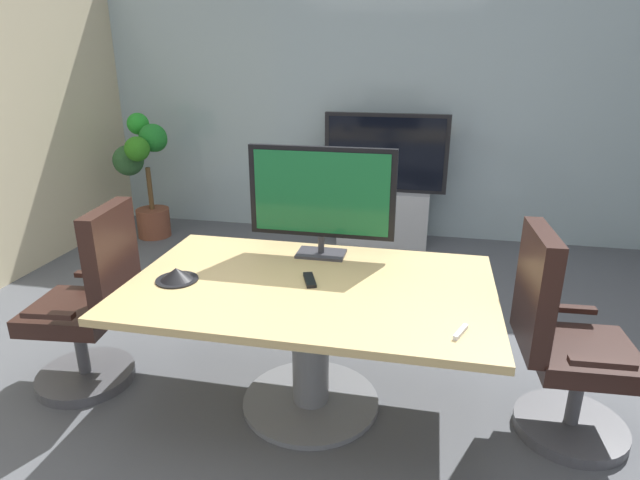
# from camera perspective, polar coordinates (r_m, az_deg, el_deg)

# --- Properties ---
(ground_plane) EXTENTS (7.09, 7.09, 0.00)m
(ground_plane) POSITION_cam_1_polar(r_m,az_deg,el_deg) (3.15, -2.10, -16.65)
(ground_plane) COLOR #515459
(wall_back_glass_partition) EXTENTS (5.70, 0.10, 2.70)m
(wall_back_glass_partition) POSITION_cam_1_polar(r_m,az_deg,el_deg) (5.55, 5.53, 14.39)
(wall_back_glass_partition) COLOR #9EB2B7
(wall_back_glass_partition) RESTS_ON ground
(conference_table) EXTENTS (1.87, 1.17, 0.74)m
(conference_table) POSITION_cam_1_polar(r_m,az_deg,el_deg) (2.81, -1.07, -8.26)
(conference_table) COLOR tan
(conference_table) RESTS_ON ground
(office_chair_left) EXTENTS (0.62, 0.60, 1.09)m
(office_chair_left) POSITION_cam_1_polar(r_m,az_deg,el_deg) (3.30, -23.57, -7.30)
(office_chair_left) COLOR #4C4C51
(office_chair_left) RESTS_ON ground
(office_chair_right) EXTENTS (0.61, 0.58, 1.09)m
(office_chair_right) POSITION_cam_1_polar(r_m,az_deg,el_deg) (2.92, 24.84, -11.14)
(office_chair_right) COLOR #4C4C51
(office_chair_right) RESTS_ON ground
(tv_monitor) EXTENTS (0.84, 0.18, 0.64)m
(tv_monitor) POSITION_cam_1_polar(r_m,az_deg,el_deg) (2.98, 0.16, 4.85)
(tv_monitor) COLOR #333338
(tv_monitor) RESTS_ON conference_table
(wall_display_unit) EXTENTS (1.20, 0.36, 1.31)m
(wall_display_unit) POSITION_cam_1_polar(r_m,az_deg,el_deg) (5.35, 6.93, 4.23)
(wall_display_unit) COLOR #B7BABC
(wall_display_unit) RESTS_ON ground
(potted_plant) EXTENTS (0.57, 0.56, 1.28)m
(potted_plant) POSITION_cam_1_polar(r_m,az_deg,el_deg) (5.70, -18.45, 7.42)
(potted_plant) COLOR brown
(potted_plant) RESTS_ON ground
(conference_phone) EXTENTS (0.22, 0.22, 0.07)m
(conference_phone) POSITION_cam_1_polar(r_m,az_deg,el_deg) (2.84, -15.29, -3.68)
(conference_phone) COLOR black
(conference_phone) RESTS_ON conference_table
(remote_control) EXTENTS (0.11, 0.18, 0.02)m
(remote_control) POSITION_cam_1_polar(r_m,az_deg,el_deg) (2.74, -1.13, -4.35)
(remote_control) COLOR black
(remote_control) RESTS_ON conference_table
(whiteboard_marker) EXTENTS (0.07, 0.13, 0.02)m
(whiteboard_marker) POSITION_cam_1_polar(r_m,az_deg,el_deg) (2.34, 15.00, -9.60)
(whiteboard_marker) COLOR silver
(whiteboard_marker) RESTS_ON conference_table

